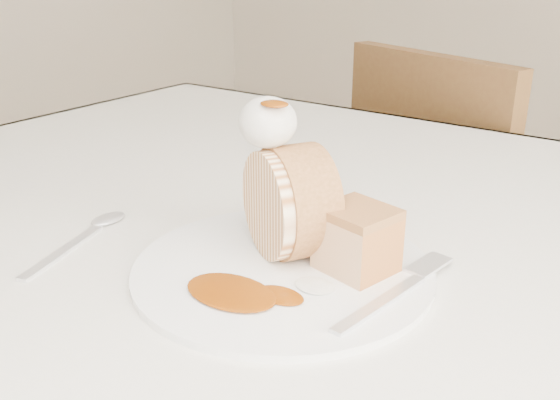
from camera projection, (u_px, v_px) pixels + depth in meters
The scene contains 10 objects.
table at pixel (370, 298), 0.69m from camera, with size 1.40×0.90×0.75m.
chair_far at pixel (451, 225), 1.31m from camera, with size 0.52×0.52×0.85m.
plate at pixel (283, 269), 0.56m from camera, with size 0.27×0.27×0.01m, color white.
roulade_slice at pixel (290, 202), 0.56m from camera, with size 0.10×0.10×0.05m, color #FFE0B1.
cake_chunk at pixel (357, 243), 0.54m from camera, with size 0.06×0.05×0.05m, color #AA6B40.
whipped_cream at pixel (268, 122), 0.55m from camera, with size 0.05×0.05×0.05m, color white.
caramel_drizzle at pixel (274, 97), 0.52m from camera, with size 0.03×0.02×0.01m, color #753104.
caramel_pool at pixel (231, 292), 0.51m from camera, with size 0.08×0.05×0.00m, color #753104, non-canonical shape.
fork at pixel (380, 303), 0.49m from camera, with size 0.02×0.16×0.00m, color silver.
spoon at pixel (63, 252), 0.59m from camera, with size 0.02×0.15×0.00m, color silver.
Camera 1 is at (0.27, -0.35, 1.02)m, focal length 40.00 mm.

